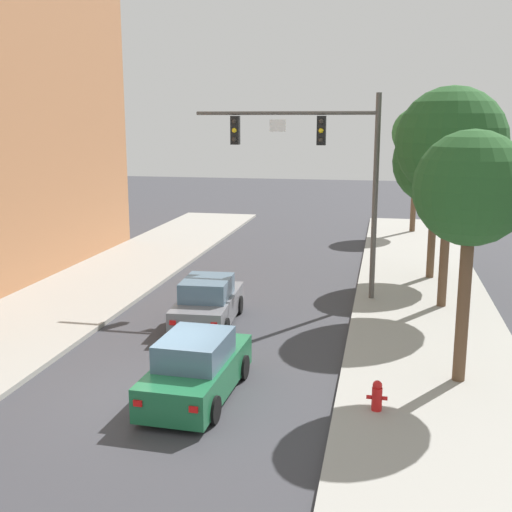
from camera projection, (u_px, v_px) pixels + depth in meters
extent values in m
plane|color=#38383D|center=(172.00, 396.00, 15.86)|extent=(120.00, 120.00, 0.00)
cube|color=#99968E|center=(444.00, 417.00, 14.57)|extent=(5.00, 60.00, 0.15)
cylinder|color=#514C47|center=(375.00, 198.00, 23.30)|extent=(0.20, 0.20, 7.50)
cylinder|color=#514C47|center=(285.00, 113.00, 23.32)|extent=(6.69, 0.14, 0.14)
cube|color=black|center=(321.00, 131.00, 23.19)|extent=(0.32, 0.28, 1.05)
sphere|color=#2D2823|center=(321.00, 121.00, 22.98)|extent=(0.18, 0.18, 0.18)
sphere|color=yellow|center=(321.00, 131.00, 23.05)|extent=(0.18, 0.18, 0.18)
sphere|color=#2D2823|center=(321.00, 140.00, 23.11)|extent=(0.18, 0.18, 0.18)
cube|color=black|center=(235.00, 130.00, 23.82)|extent=(0.32, 0.28, 1.05)
sphere|color=#2D2823|center=(234.00, 121.00, 23.61)|extent=(0.18, 0.18, 0.18)
sphere|color=yellow|center=(234.00, 130.00, 23.67)|extent=(0.18, 0.18, 0.18)
sphere|color=#2D2823|center=(234.00, 139.00, 23.74)|extent=(0.18, 0.18, 0.18)
cube|color=white|center=(278.00, 126.00, 23.45)|extent=(0.60, 0.03, 0.44)
cube|color=slate|center=(208.00, 308.00, 21.36)|extent=(1.94, 4.29, 0.80)
cube|color=slate|center=(207.00, 288.00, 21.06)|extent=(1.61, 2.08, 0.64)
cylinder|color=black|center=(194.00, 303.00, 22.78)|extent=(0.26, 0.65, 0.64)
cylinder|color=black|center=(239.00, 305.00, 22.56)|extent=(0.26, 0.65, 0.64)
cylinder|color=black|center=(175.00, 326.00, 20.26)|extent=(0.26, 0.65, 0.64)
cylinder|color=black|center=(225.00, 328.00, 20.04)|extent=(0.26, 0.65, 0.64)
cube|color=red|center=(173.00, 323.00, 19.37)|extent=(0.20, 0.05, 0.14)
cube|color=red|center=(214.00, 325.00, 19.19)|extent=(0.20, 0.05, 0.14)
cube|color=#1E663D|center=(197.00, 374.00, 15.75)|extent=(1.86, 4.26, 0.80)
cube|color=slate|center=(195.00, 349.00, 15.46)|extent=(1.58, 2.06, 0.64)
cylinder|color=black|center=(185.00, 362.00, 17.22)|extent=(0.24, 0.65, 0.64)
cylinder|color=black|center=(243.00, 367.00, 16.85)|extent=(0.24, 0.65, 0.64)
cylinder|color=black|center=(146.00, 402.00, 14.75)|extent=(0.24, 0.65, 0.64)
cylinder|color=black|center=(213.00, 410.00, 14.37)|extent=(0.24, 0.65, 0.64)
cube|color=red|center=(138.00, 403.00, 13.86)|extent=(0.20, 0.05, 0.14)
cube|color=red|center=(193.00, 410.00, 13.56)|extent=(0.20, 0.05, 0.14)
cylinder|color=red|center=(377.00, 399.00, 14.68)|extent=(0.24, 0.24, 0.55)
sphere|color=red|center=(377.00, 385.00, 14.61)|extent=(0.22, 0.22, 0.22)
cylinder|color=red|center=(369.00, 397.00, 14.71)|extent=(0.12, 0.09, 0.09)
cylinder|color=red|center=(385.00, 398.00, 14.64)|extent=(0.12, 0.09, 0.09)
cylinder|color=brown|center=(463.00, 307.00, 16.06)|extent=(0.32, 0.32, 3.88)
sphere|color=#235123|center=(472.00, 188.00, 15.43)|extent=(2.82, 2.82, 2.82)
cylinder|color=brown|center=(445.00, 246.00, 22.58)|extent=(0.32, 0.32, 4.38)
sphere|color=#235123|center=(451.00, 142.00, 21.83)|extent=(3.80, 3.80, 3.80)
cylinder|color=brown|center=(432.00, 236.00, 26.88)|extent=(0.32, 0.32, 3.55)
sphere|color=#235123|center=(436.00, 162.00, 26.23)|extent=(3.55, 3.55, 3.55)
cylinder|color=brown|center=(414.00, 192.00, 38.04)|extent=(0.32, 0.32, 4.74)
sphere|color=#387033|center=(417.00, 133.00, 37.32)|extent=(2.91, 2.91, 2.91)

